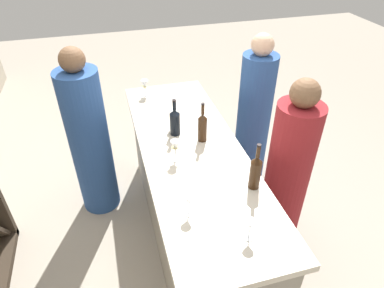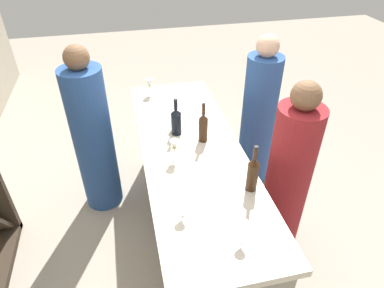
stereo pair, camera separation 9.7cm
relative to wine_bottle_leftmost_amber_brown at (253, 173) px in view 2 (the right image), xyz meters
The scene contains 13 objects.
ground_plane 1.21m from the wine_bottle_leftmost_amber_brown, 29.35° to the left, with size 12.00×12.00×0.00m, color #9E9384.
bar_counter 0.82m from the wine_bottle_leftmost_amber_brown, 29.35° to the left, with size 2.24×0.74×0.95m.
wine_bottle_leftmost_amber_brown is the anchor object (origin of this frame).
wine_bottle_second_left_amber_brown 0.61m from the wine_bottle_leftmost_amber_brown, 15.97° to the left, with size 0.07×0.07×0.32m.
wine_bottle_center_near_black 0.81m from the wine_bottle_leftmost_amber_brown, 25.58° to the left, with size 0.08×0.08×0.30m.
wine_glass_near_left 0.42m from the wine_bottle_leftmost_amber_brown, 152.69° to the left, with size 0.06×0.06×0.13m.
wine_glass_near_center 0.89m from the wine_bottle_leftmost_amber_brown, 21.74° to the left, with size 0.07×0.07×0.16m.
wine_glass_near_right 0.58m from the wine_bottle_leftmost_amber_brown, 46.25° to the left, with size 0.07×0.07×0.17m.
wine_glass_far_left 0.47m from the wine_bottle_leftmost_amber_brown, 103.69° to the left, with size 0.06×0.06×0.14m.
wine_glass_far_center 1.51m from the wine_bottle_leftmost_amber_brown, 18.18° to the left, with size 0.07×0.07×0.16m.
person_left_guest 0.61m from the wine_bottle_leftmost_amber_brown, 58.89° to the right, with size 0.33×0.33×1.54m.
person_center_guest 1.29m from the wine_bottle_leftmost_amber_brown, 24.98° to the right, with size 0.41×0.41×1.55m.
person_right_guest 1.56m from the wine_bottle_leftmost_amber_brown, 42.85° to the left, with size 0.43×0.43×1.58m.
Camera 2 is at (-1.97, 0.44, 2.45)m, focal length 31.78 mm.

